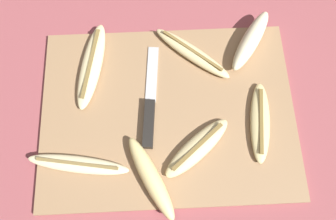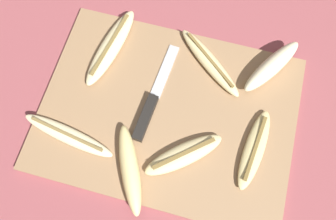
{
  "view_description": "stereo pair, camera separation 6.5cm",
  "coord_description": "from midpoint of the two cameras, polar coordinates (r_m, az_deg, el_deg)",
  "views": [
    {
      "loc": [
        -0.01,
        -0.21,
        0.64
      ],
      "look_at": [
        0.0,
        0.0,
        0.02
      ],
      "focal_mm": 35.0,
      "sensor_mm": 36.0,
      "label": 1
    },
    {
      "loc": [
        0.06,
        -0.2,
        0.64
      ],
      "look_at": [
        0.0,
        0.0,
        0.02
      ],
      "focal_mm": 35.0,
      "sensor_mm": 36.0,
      "label": 2
    }
  ],
  "objects": [
    {
      "name": "cutting_board",
      "position": [
        0.67,
        2.77,
        -0.85
      ],
      "size": [
        0.51,
        0.38,
        0.01
      ],
      "color": "#997551",
      "rests_on": "ground_plane"
    },
    {
      "name": "banana_golden_short",
      "position": [
        0.62,
        -3.66,
        -10.67
      ],
      "size": [
        0.11,
        0.17,
        0.03
      ],
      "rotation": [
        0.0,
        0.0,
        3.59
      ],
      "color": "#EDD689",
      "rests_on": "cutting_board"
    },
    {
      "name": "knife",
      "position": [
        0.65,
        -0.45,
        -0.11
      ],
      "size": [
        0.04,
        0.22,
        0.02
      ],
      "rotation": [
        0.0,
        0.0,
        -0.08
      ],
      "color": "black",
      "rests_on": "cutting_board"
    },
    {
      "name": "banana_cream_curved",
      "position": [
        0.66,
        -14.35,
        -4.71
      ],
      "size": [
        0.2,
        0.06,
        0.02
      ],
      "rotation": [
        0.0,
        0.0,
        1.4
      ],
      "color": "beige",
      "rests_on": "cutting_board"
    },
    {
      "name": "ground_plane",
      "position": [
        0.67,
        2.74,
        -1.01
      ],
      "size": [
        4.0,
        4.0,
        0.0
      ],
      "primitive_type": "plane",
      "color": "#93474C"
    },
    {
      "name": "banana_spotted_left",
      "position": [
        0.66,
        17.54,
        -6.92
      ],
      "size": [
        0.06,
        0.17,
        0.02
      ],
      "rotation": [
        0.0,
        0.0,
        6.16
      ],
      "color": "#DBC684",
      "rests_on": "cutting_board"
    },
    {
      "name": "banana_mellow_near",
      "position": [
        0.63,
        5.72,
        -8.19
      ],
      "size": [
        0.15,
        0.14,
        0.02
      ],
      "rotation": [
        0.0,
        0.0,
        5.41
      ],
      "color": "beige",
      "rests_on": "cutting_board"
    },
    {
      "name": "banana_bright_far",
      "position": [
        0.72,
        20.11,
        6.85
      ],
      "size": [
        0.12,
        0.16,
        0.04
      ],
      "rotation": [
        0.0,
        0.0,
        2.58
      ],
      "color": "beige",
      "rests_on": "cutting_board"
    },
    {
      "name": "banana_ripe_center",
      "position": [
        0.7,
        9.92,
        7.84
      ],
      "size": [
        0.17,
        0.15,
        0.02
      ],
      "rotation": [
        0.0,
        0.0,
        4.02
      ],
      "color": "beige",
      "rests_on": "cutting_board"
    },
    {
      "name": "banana_soft_right",
      "position": [
        0.71,
        -7.37,
        10.52
      ],
      "size": [
        0.08,
        0.2,
        0.02
      ],
      "rotation": [
        0.0,
        0.0,
        6.1
      ],
      "color": "beige",
      "rests_on": "cutting_board"
    }
  ]
}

